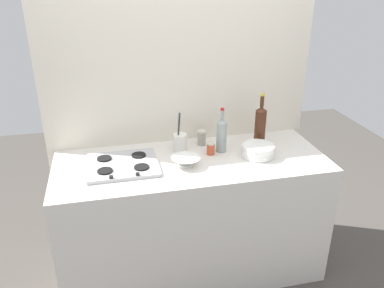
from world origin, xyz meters
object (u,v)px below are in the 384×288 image
wine_bottle_mid_left (260,125)px  mixing_bowl (186,161)px  stovetop_hob (123,165)px  condiment_jar_front (211,148)px  utensil_crock (180,142)px  plate_stack (258,151)px  wine_bottle_leftmost (222,135)px  condiment_jar_rear (201,138)px

wine_bottle_mid_left → mixing_bowl: size_ratio=2.04×
stovetop_hob → mixing_bowl: bearing=-11.1°
condiment_jar_front → utensil_crock: bearing=151.7°
plate_stack → wine_bottle_leftmost: wine_bottle_leftmost is taller
mixing_bowl → wine_bottle_mid_left: bearing=19.2°
wine_bottle_mid_left → utensil_crock: wine_bottle_mid_left is taller
plate_stack → condiment_jar_rear: condiment_jar_rear is taller
wine_bottle_leftmost → plate_stack: bearing=-31.4°
utensil_crock → condiment_jar_front: 0.22m
condiment_jar_front → condiment_jar_rear: condiment_jar_rear is taller
stovetop_hob → condiment_jar_front: (0.60, 0.05, 0.03)m
wine_bottle_leftmost → mixing_bowl: wine_bottle_leftmost is taller
wine_bottle_mid_left → mixing_bowl: (-0.58, -0.20, -0.12)m
stovetop_hob → plate_stack: 0.90m
plate_stack → wine_bottle_leftmost: size_ratio=0.69×
condiment_jar_front → condiment_jar_rear: size_ratio=0.82×
mixing_bowl → utensil_crock: size_ratio=0.65×
plate_stack → condiment_jar_rear: 0.42m
wine_bottle_leftmost → condiment_jar_rear: (-0.11, 0.14, -0.07)m
utensil_crock → condiment_jar_front: (0.19, -0.10, -0.02)m
plate_stack → condiment_jar_rear: (-0.32, 0.27, 0.01)m
wine_bottle_mid_left → condiment_jar_front: (-0.38, -0.07, -0.11)m
mixing_bowl → condiment_jar_rear: 0.35m
wine_bottle_mid_left → utensil_crock: (-0.57, 0.03, -0.09)m
plate_stack → stovetop_hob: bearing=176.9°
utensil_crock → stovetop_hob: bearing=-159.0°
wine_bottle_mid_left → mixing_bowl: bearing=-160.8°
wine_bottle_leftmost → utensil_crock: size_ratio=1.09×
plate_stack → wine_bottle_mid_left: (0.08, 0.17, 0.11)m
mixing_bowl → plate_stack: bearing=3.3°
plate_stack → condiment_jar_rear: size_ratio=2.04×
stovetop_hob → wine_bottle_leftmost: wine_bottle_leftmost is taller
stovetop_hob → plate_stack: bearing=-3.1°
utensil_crock → wine_bottle_leftmost: bearing=-14.8°
wine_bottle_mid_left → condiment_jar_front: size_ratio=4.33×
plate_stack → condiment_jar_front: size_ratio=2.48×
wine_bottle_mid_left → condiment_jar_rear: wine_bottle_mid_left is taller
stovetop_hob → wine_bottle_leftmost: (0.68, 0.08, 0.11)m
wine_bottle_leftmost → mixing_bowl: (-0.29, -0.16, -0.09)m
stovetop_hob → plate_stack: (0.90, -0.05, 0.03)m
wine_bottle_leftmost → mixing_bowl: bearing=-150.6°
wine_bottle_mid_left → utensil_crock: bearing=176.9°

